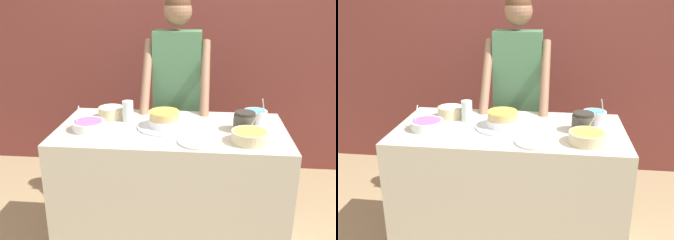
% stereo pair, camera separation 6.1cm
% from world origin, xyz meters
% --- Properties ---
extents(wall_back, '(10.00, 0.05, 2.60)m').
position_xyz_m(wall_back, '(0.00, 1.76, 1.30)').
color(wall_back, brown).
rests_on(wall_back, ground_plane).
extents(counter, '(1.42, 0.71, 0.90)m').
position_xyz_m(counter, '(0.00, 0.36, 0.45)').
color(counter, beige).
rests_on(counter, ground_plane).
extents(person_baker, '(0.48, 0.46, 1.71)m').
position_xyz_m(person_baker, '(-0.01, 0.95, 1.05)').
color(person_baker, '#2D2D38').
rests_on(person_baker, ground_plane).
extents(cake, '(0.34, 0.34, 0.11)m').
position_xyz_m(cake, '(-0.05, 0.37, 0.95)').
color(cake, silver).
rests_on(cake, counter).
extents(frosting_bowl_blue, '(0.15, 0.15, 0.18)m').
position_xyz_m(frosting_bowl_blue, '(0.53, 0.52, 0.95)').
color(frosting_bowl_blue, silver).
rests_on(frosting_bowl_blue, counter).
extents(frosting_bowl_purple, '(0.20, 0.20, 0.14)m').
position_xyz_m(frosting_bowl_purple, '(-0.50, 0.28, 0.93)').
color(frosting_bowl_purple, white).
rests_on(frosting_bowl_purple, counter).
extents(frosting_bowl_yellow, '(0.21, 0.21, 0.16)m').
position_xyz_m(frosting_bowl_yellow, '(0.46, 0.17, 0.94)').
color(frosting_bowl_yellow, beige).
rests_on(frosting_bowl_yellow, counter).
extents(frosting_bowl_white, '(0.17, 0.17, 0.07)m').
position_xyz_m(frosting_bowl_white, '(-0.42, 0.52, 0.94)').
color(frosting_bowl_white, beige).
rests_on(frosting_bowl_white, counter).
extents(drinking_glass, '(0.07, 0.07, 0.13)m').
position_xyz_m(drinking_glass, '(-0.29, 0.47, 0.97)').
color(drinking_glass, silver).
rests_on(drinking_glass, counter).
extents(ceramic_plate, '(0.24, 0.24, 0.01)m').
position_xyz_m(ceramic_plate, '(0.17, 0.14, 0.91)').
color(ceramic_plate, white).
rests_on(ceramic_plate, counter).
extents(stoneware_jar, '(0.13, 0.13, 0.12)m').
position_xyz_m(stoneware_jar, '(0.45, 0.36, 0.96)').
color(stoneware_jar, '#4C4742').
rests_on(stoneware_jar, counter).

